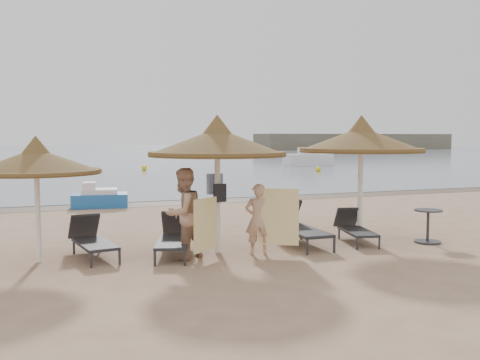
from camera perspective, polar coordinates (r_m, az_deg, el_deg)
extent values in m
plane|color=tan|center=(10.61, -2.70, -8.65)|extent=(160.00, 160.00, 0.00)
cube|color=slate|center=(89.91, -18.73, 2.84)|extent=(200.00, 140.00, 0.03)
cube|color=brown|center=(19.63, -11.24, -2.58)|extent=(200.00, 1.60, 0.01)
cube|color=#706856|center=(107.03, 12.22, 4.02)|extent=(40.00, 8.00, 3.00)
cube|color=white|center=(45.15, 7.27, 2.13)|extent=(4.00, 1.60, 1.00)
cube|color=white|center=(45.12, 7.28, 3.09)|extent=(1.50, 1.00, 0.60)
cylinder|color=white|center=(11.09, -20.75, -3.64)|extent=(0.10, 0.10, 1.80)
cone|color=brown|center=(10.99, -20.92, 1.98)|extent=(2.48, 2.48, 0.47)
cone|color=brown|center=(10.98, -20.96, 3.45)|extent=(0.60, 0.60, 0.39)
cylinder|color=brown|center=(11.00, -20.88, 0.82)|extent=(2.43, 2.43, 0.09)
cylinder|color=white|center=(11.24, -2.42, -2.41)|extent=(0.12, 0.12, 2.12)
cone|color=brown|center=(11.16, -2.44, 4.13)|extent=(2.93, 2.93, 0.55)
cone|color=brown|center=(11.16, -2.45, 5.84)|extent=(0.71, 0.71, 0.45)
cylinder|color=brown|center=(11.17, -2.44, 2.79)|extent=(2.87, 2.87, 0.10)
cylinder|color=white|center=(13.14, 12.70, -1.41)|extent=(0.12, 0.12, 2.16)
cone|color=brown|center=(13.07, 12.80, 4.29)|extent=(2.98, 2.98, 0.57)
cone|color=brown|center=(13.07, 12.83, 5.78)|extent=(0.72, 0.72, 0.46)
cylinder|color=brown|center=(13.07, 12.78, 3.12)|extent=(2.92, 2.92, 0.10)
cylinder|color=#302F34|center=(10.42, -15.62, -8.30)|extent=(0.05, 0.05, 0.27)
cylinder|color=#302F34|center=(10.56, -12.72, -8.07)|extent=(0.05, 0.05, 0.27)
cylinder|color=#302F34|center=(11.71, -17.30, -6.91)|extent=(0.05, 0.05, 0.27)
cylinder|color=#302F34|center=(11.84, -14.71, -6.72)|extent=(0.05, 0.05, 0.27)
cube|color=black|center=(11.14, -15.22, -6.58)|extent=(0.83, 1.54, 0.06)
cube|color=black|center=(11.92, -16.31, -4.74)|extent=(0.66, 0.50, 0.55)
cylinder|color=#302F34|center=(10.30, -9.07, -8.30)|extent=(0.05, 0.05, 0.28)
cylinder|color=#302F34|center=(10.25, -5.90, -8.33)|extent=(0.05, 0.05, 0.28)
cylinder|color=#302F34|center=(11.67, -8.24, -6.76)|extent=(0.05, 0.05, 0.28)
cylinder|color=#302F34|center=(11.63, -5.45, -6.77)|extent=(0.05, 0.05, 0.28)
cube|color=black|center=(10.97, -7.13, -6.56)|extent=(1.08, 1.63, 0.06)
cube|color=black|center=(11.80, -6.78, -4.57)|extent=(0.73, 0.60, 0.57)
cylinder|color=#302F34|center=(11.18, 7.18, -7.16)|extent=(0.06, 0.06, 0.32)
cylinder|color=#302F34|center=(11.48, 10.02, -6.89)|extent=(0.06, 0.06, 0.32)
cylinder|color=#302F34|center=(12.59, 3.96, -5.81)|extent=(0.06, 0.06, 0.32)
cylinder|color=#302F34|center=(12.85, 6.56, -5.62)|extent=(0.06, 0.06, 0.32)
cube|color=black|center=(12.03, 6.74, -5.39)|extent=(0.74, 1.71, 0.07)
cube|color=black|center=(12.87, 4.81, -3.50)|extent=(0.71, 0.49, 0.64)
cylinder|color=#302F34|center=(11.87, 12.38, -6.70)|extent=(0.04, 0.04, 0.25)
cylinder|color=#302F34|center=(12.05, 14.64, -6.58)|extent=(0.04, 0.04, 0.25)
cylinder|color=#302F34|center=(13.04, 10.52, -5.66)|extent=(0.04, 0.04, 0.25)
cylinder|color=#302F34|center=(13.20, 12.60, -5.57)|extent=(0.04, 0.04, 0.25)
cube|color=black|center=(12.55, 12.44, -5.39)|extent=(0.85, 1.43, 0.05)
cube|color=black|center=(13.25, 11.31, -3.90)|extent=(0.63, 0.50, 0.51)
cylinder|color=#302F34|center=(13.13, 19.36, -6.24)|extent=(0.59, 0.59, 0.04)
cylinder|color=#302F34|center=(13.07, 19.40, -4.68)|extent=(0.06, 0.06, 0.72)
cylinder|color=#302F34|center=(13.01, 19.45, -3.07)|extent=(0.64, 0.64, 0.03)
imported|color=tan|center=(10.67, -6.07, -2.82)|extent=(1.16, 1.04, 2.12)
imported|color=tan|center=(11.03, 1.93, -3.60)|extent=(0.88, 0.68, 1.71)
cube|color=yellow|center=(10.48, -3.71, -4.79)|extent=(0.62, 0.46, 1.05)
cube|color=yellow|center=(10.95, 4.12, -3.96)|extent=(0.74, 0.41, 1.16)
cube|color=silver|center=(11.37, -2.71, -0.42)|extent=(0.36, 0.20, 0.44)
cube|color=black|center=(11.07, -2.16, -1.39)|extent=(0.28, 0.13, 0.38)
cube|color=#1E5DA8|center=(19.20, -14.74, -2.11)|extent=(1.99, 1.32, 0.47)
cube|color=white|center=(19.17, -14.76, -1.24)|extent=(1.30, 1.07, 0.21)
cube|color=white|center=(19.16, -15.79, -0.67)|extent=(0.51, 0.81, 0.30)
sphere|color=yellow|center=(39.16, -10.18, 1.28)|extent=(0.40, 0.40, 0.40)
sphere|color=yellow|center=(37.56, 8.35, 1.15)|extent=(0.38, 0.38, 0.38)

